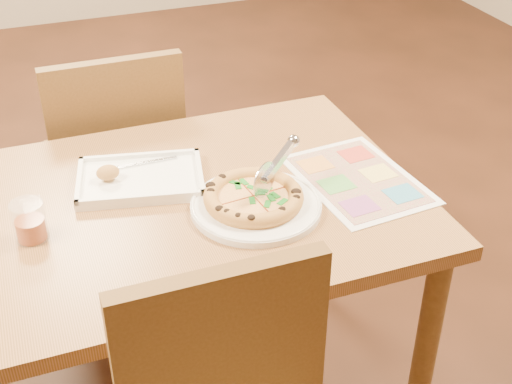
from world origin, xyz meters
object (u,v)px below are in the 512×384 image
object	(u,v)px
glass_tumbler	(30,223)
menu	(358,179)
chair_far	(116,146)
plate	(256,206)
pizza_cutter	(274,167)
appetizer_tray	(138,180)
pizza	(253,197)
dining_table	(160,233)

from	to	relation	value
glass_tumbler	menu	world-z (taller)	glass_tumbler
glass_tumbler	chair_far	bearing A→B (deg)	64.67
chair_far	plate	distance (m)	0.76
pizza_cutter	appetizer_tray	size ratio (longest dim) A/B	0.42
appetizer_tray	glass_tumbler	bearing A→B (deg)	-152.25
pizza	appetizer_tray	bearing A→B (deg)	139.45
plate	pizza_cutter	bearing A→B (deg)	23.55
pizza	pizza_cutter	world-z (taller)	pizza_cutter
pizza	pizza_cutter	distance (m)	0.09
glass_tumbler	dining_table	bearing A→B (deg)	6.63
chair_far	pizza	distance (m)	0.75
plate	chair_far	bearing A→B (deg)	107.35
pizza_cutter	glass_tumbler	size ratio (longest dim) A/B	1.58
pizza_cutter	glass_tumbler	xyz separation A→B (m)	(-0.58, 0.04, -0.05)
dining_table	plate	distance (m)	0.26
chair_far	menu	xyz separation A→B (m)	(0.51, -0.67, 0.16)
dining_table	pizza	world-z (taller)	pizza
dining_table	glass_tumbler	xyz separation A→B (m)	(-0.30, -0.04, 0.13)
dining_table	pizza	xyz separation A→B (m)	(0.22, -0.09, 0.11)
plate	menu	distance (m)	0.30
menu	pizza_cutter	bearing A→B (deg)	-177.98
dining_table	plate	world-z (taller)	plate
pizza_cutter	appetizer_tray	xyz separation A→B (m)	(-0.30, 0.19, -0.08)
plate	appetizer_tray	world-z (taller)	appetizer_tray
dining_table	pizza	size ratio (longest dim) A/B	5.31
chair_far	appetizer_tray	world-z (taller)	chair_far
pizza	appetizer_tray	distance (m)	0.32
appetizer_tray	glass_tumbler	distance (m)	0.32
appetizer_tray	pizza_cutter	bearing A→B (deg)	-32.63
dining_table	pizza_cutter	distance (m)	0.34
appetizer_tray	plate	bearing A→B (deg)	-41.56
appetizer_tray	glass_tumbler	size ratio (longest dim) A/B	3.71
pizza	pizza_cutter	size ratio (longest dim) A/B	1.62
pizza	pizza_cutter	bearing A→B (deg)	13.76
dining_table	chair_far	size ratio (longest dim) A/B	2.77
pizza_cutter	menu	size ratio (longest dim) A/B	0.40
plate	glass_tumbler	xyz separation A→B (m)	(-0.52, 0.07, 0.03)
chair_far	glass_tumbler	xyz separation A→B (m)	(-0.30, -0.64, 0.20)
chair_far	pizza_cutter	xyz separation A→B (m)	(0.28, -0.68, 0.25)
chair_far	pizza	xyz separation A→B (m)	(0.22, -0.70, 0.18)
dining_table	appetizer_tray	xyz separation A→B (m)	(-0.02, 0.11, 0.10)
plate	menu	xyz separation A→B (m)	(0.29, 0.03, -0.01)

